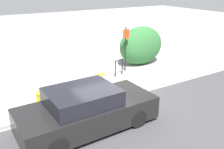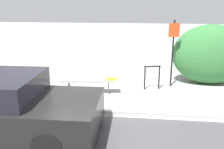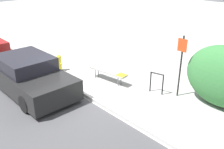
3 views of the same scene
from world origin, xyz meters
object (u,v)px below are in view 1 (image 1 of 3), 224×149
at_px(sign_post, 126,45).
at_px(parked_car_near, 87,110).
at_px(fire_hydrant, 39,100).
at_px(bench, 88,79).
at_px(bike_rack, 119,66).

relative_size(sign_post, parked_car_near, 0.52).
height_order(sign_post, fire_hydrant, sign_post).
bearing_deg(sign_post, fire_hydrant, -159.03).
xyz_separation_m(bench, sign_post, (2.70, 1.08, 0.95)).
bearing_deg(parked_car_near, sign_post, 41.83).
bearing_deg(bike_rack, sign_post, 31.45).
distance_m(bike_rack, sign_post, 1.19).
relative_size(fire_hydrant, parked_car_near, 0.17).
relative_size(bench, fire_hydrant, 2.42).
bearing_deg(bench, parked_car_near, -124.40).
bearing_deg(fire_hydrant, parked_car_near, -63.39).
relative_size(bench, bike_rack, 2.24).
bearing_deg(bench, sign_post, 14.44).
height_order(bike_rack, parked_car_near, parked_car_near).
relative_size(bench, parked_car_near, 0.42).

